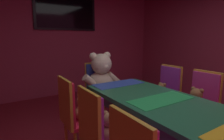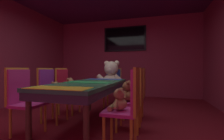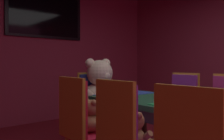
{
  "view_description": "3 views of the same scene",
  "coord_description": "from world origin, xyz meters",
  "px_view_note": "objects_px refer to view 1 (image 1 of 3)",
  "views": [
    {
      "loc": [
        -1.52,
        -1.36,
        1.43
      ],
      "look_at": [
        -0.23,
        0.67,
        1.0
      ],
      "focal_mm": 29.22,
      "sensor_mm": 36.0,
      "label": 1
    },
    {
      "loc": [
        1.12,
        -2.45,
        0.96
      ],
      "look_at": [
        0.19,
        0.8,
        0.95
      ],
      "focal_mm": 25.17,
      "sensor_mm": 36.0,
      "label": 2
    },
    {
      "loc": [
        -2.0,
        -1.29,
        1.09
      ],
      "look_at": [
        -0.24,
        0.83,
        1.04
      ],
      "focal_mm": 38.77,
      "sensor_mm": 36.0,
      "label": 3
    }
  ],
  "objects_px": {
    "king_teddy_bear": "(102,76)",
    "chair_left_1": "(97,130)",
    "teddy_left_2": "(84,108)",
    "teddy_right_2": "(161,92)",
    "teddy_left_1": "(110,128)",
    "chair_right_1": "(202,99)",
    "throne_chair": "(97,84)",
    "chair_left_2": "(72,111)",
    "teddy_right_1": "(195,101)",
    "banquet_table": "(161,107)",
    "wall_tv": "(66,12)",
    "chair_right_2": "(167,89)"
  },
  "relations": [
    {
      "from": "teddy_left_2",
      "to": "chair_left_2",
      "type": "bearing_deg",
      "value": -180.0
    },
    {
      "from": "chair_left_2",
      "to": "teddy_right_1",
      "type": "relative_size",
      "value": 2.91
    },
    {
      "from": "king_teddy_bear",
      "to": "throne_chair",
      "type": "bearing_deg",
      "value": 180.0
    },
    {
      "from": "teddy_right_2",
      "to": "wall_tv",
      "type": "distance_m",
      "value": 2.99
    },
    {
      "from": "chair_right_1",
      "to": "teddy_right_1",
      "type": "bearing_deg",
      "value": 0.0
    },
    {
      "from": "chair_left_2",
      "to": "teddy_right_1",
      "type": "xyz_separation_m",
      "value": [
        1.5,
        -0.57,
        -0.0
      ]
    },
    {
      "from": "teddy_right_1",
      "to": "teddy_right_2",
      "type": "bearing_deg",
      "value": -89.47
    },
    {
      "from": "chair_left_2",
      "to": "wall_tv",
      "type": "height_order",
      "value": "wall_tv"
    },
    {
      "from": "teddy_right_2",
      "to": "king_teddy_bear",
      "type": "xyz_separation_m",
      "value": [
        -0.66,
        0.77,
        0.19
      ]
    },
    {
      "from": "king_teddy_bear",
      "to": "wall_tv",
      "type": "height_order",
      "value": "wall_tv"
    },
    {
      "from": "chair_left_2",
      "to": "teddy_right_1",
      "type": "distance_m",
      "value": 1.61
    },
    {
      "from": "teddy_left_1",
      "to": "wall_tv",
      "type": "bearing_deg",
      "value": 77.81
    },
    {
      "from": "teddy_right_2",
      "to": "king_teddy_bear",
      "type": "bearing_deg",
      "value": -49.51
    },
    {
      "from": "teddy_right_1",
      "to": "chair_right_2",
      "type": "bearing_deg",
      "value": -102.96
    },
    {
      "from": "teddy_right_2",
      "to": "king_teddy_bear",
      "type": "height_order",
      "value": "king_teddy_bear"
    },
    {
      "from": "teddy_left_1",
      "to": "teddy_left_2",
      "type": "bearing_deg",
      "value": 92.72
    },
    {
      "from": "teddy_right_1",
      "to": "king_teddy_bear",
      "type": "distance_m",
      "value": 1.53
    },
    {
      "from": "teddy_left_1",
      "to": "teddy_right_1",
      "type": "height_order",
      "value": "teddy_right_1"
    },
    {
      "from": "chair_left_1",
      "to": "teddy_left_1",
      "type": "height_order",
      "value": "chair_left_1"
    },
    {
      "from": "chair_left_2",
      "to": "chair_right_2",
      "type": "height_order",
      "value": "same"
    },
    {
      "from": "teddy_left_1",
      "to": "teddy_right_2",
      "type": "relative_size",
      "value": 1.06
    },
    {
      "from": "teddy_left_1",
      "to": "throne_chair",
      "type": "relative_size",
      "value": 0.3
    },
    {
      "from": "chair_right_1",
      "to": "king_teddy_bear",
      "type": "xyz_separation_m",
      "value": [
        -0.81,
        1.36,
        0.17
      ]
    },
    {
      "from": "teddy_right_2",
      "to": "chair_right_1",
      "type": "bearing_deg",
      "value": 104.32
    },
    {
      "from": "banquet_table",
      "to": "king_teddy_bear",
      "type": "xyz_separation_m",
      "value": [
        0.0,
        1.37,
        0.11
      ]
    },
    {
      "from": "king_teddy_bear",
      "to": "teddy_right_2",
      "type": "bearing_deg",
      "value": 40.49
    },
    {
      "from": "throne_chair",
      "to": "wall_tv",
      "type": "relative_size",
      "value": 0.65
    },
    {
      "from": "chair_right_1",
      "to": "wall_tv",
      "type": "height_order",
      "value": "wall_tv"
    },
    {
      "from": "banquet_table",
      "to": "throne_chair",
      "type": "distance_m",
      "value": 1.54
    },
    {
      "from": "chair_left_2",
      "to": "chair_right_1",
      "type": "distance_m",
      "value": 1.75
    },
    {
      "from": "chair_left_1",
      "to": "chair_left_2",
      "type": "xyz_separation_m",
      "value": [
        -0.03,
        0.56,
        0.0
      ]
    },
    {
      "from": "banquet_table",
      "to": "chair_left_2",
      "type": "distance_m",
      "value": 1.02
    },
    {
      "from": "banquet_table",
      "to": "teddy_left_2",
      "type": "xyz_separation_m",
      "value": [
        -0.69,
        0.58,
        -0.06
      ]
    },
    {
      "from": "teddy_left_2",
      "to": "chair_right_1",
      "type": "bearing_deg",
      "value": -20.87
    },
    {
      "from": "king_teddy_bear",
      "to": "chair_left_1",
      "type": "bearing_deg",
      "value": -31.01
    },
    {
      "from": "wall_tv",
      "to": "king_teddy_bear",
      "type": "bearing_deg",
      "value": -90.0
    },
    {
      "from": "teddy_right_1",
      "to": "chair_left_1",
      "type": "bearing_deg",
      "value": -0.66
    },
    {
      "from": "chair_right_1",
      "to": "king_teddy_bear",
      "type": "relative_size",
      "value": 1.29
    },
    {
      "from": "chair_left_1",
      "to": "teddy_left_1",
      "type": "distance_m",
      "value": 0.14
    },
    {
      "from": "chair_left_1",
      "to": "throne_chair",
      "type": "xyz_separation_m",
      "value": [
        0.81,
        1.52,
        0.0
      ]
    },
    {
      "from": "teddy_left_1",
      "to": "chair_left_1",
      "type": "bearing_deg",
      "value": -180.0
    },
    {
      "from": "teddy_left_2",
      "to": "teddy_right_2",
      "type": "distance_m",
      "value": 1.35
    },
    {
      "from": "chair_left_1",
      "to": "throne_chair",
      "type": "distance_m",
      "value": 1.72
    },
    {
      "from": "chair_left_1",
      "to": "chair_right_1",
      "type": "bearing_deg",
      "value": -0.6
    },
    {
      "from": "king_teddy_bear",
      "to": "banquet_table",
      "type": "bearing_deg",
      "value": -0.0
    },
    {
      "from": "chair_right_1",
      "to": "king_teddy_bear",
      "type": "height_order",
      "value": "king_teddy_bear"
    },
    {
      "from": "teddy_left_1",
      "to": "teddy_right_2",
      "type": "bearing_deg",
      "value": 23.55
    },
    {
      "from": "teddy_left_1",
      "to": "banquet_table",
      "type": "bearing_deg",
      "value": -1.82
    },
    {
      "from": "banquet_table",
      "to": "chair_right_2",
      "type": "bearing_deg",
      "value": 36.79
    },
    {
      "from": "chair_left_2",
      "to": "king_teddy_bear",
      "type": "distance_m",
      "value": 1.17
    }
  ]
}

